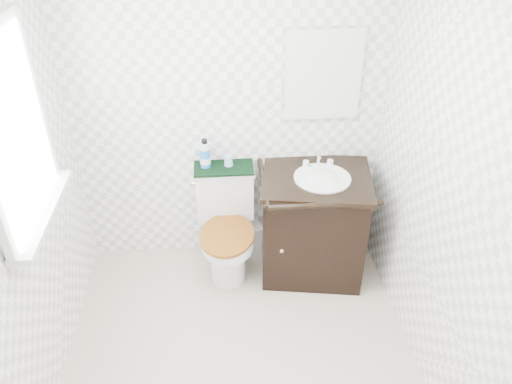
{
  "coord_description": "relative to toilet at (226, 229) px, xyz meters",
  "views": [
    {
      "loc": [
        -0.08,
        -2.0,
        2.63
      ],
      "look_at": [
        0.15,
        0.75,
        0.82
      ],
      "focal_mm": 35.0,
      "sensor_mm": 36.0,
      "label": 1
    }
  ],
  "objects": [
    {
      "name": "towel",
      "position": [
        0.0,
        0.12,
        0.46
      ],
      "size": [
        0.43,
        0.22,
        0.02
      ],
      "primitive_type": "cube",
      "color": "black",
      "rests_on": "toilet"
    },
    {
      "name": "floor",
      "position": [
        0.05,
        -0.97,
        -0.35
      ],
      "size": [
        2.4,
        2.4,
        0.0
      ],
      "primitive_type": "plane",
      "color": "#B0A28E",
      "rests_on": "ground"
    },
    {
      "name": "wall_left",
      "position": [
        -1.05,
        -0.97,
        0.85
      ],
      "size": [
        0.0,
        2.4,
        2.4
      ],
      "primitive_type": "plane",
      "rotation": [
        1.57,
        0.0,
        1.57
      ],
      "color": "white",
      "rests_on": "ground"
    },
    {
      "name": "vanity",
      "position": [
        0.64,
        -0.06,
        0.08
      ],
      "size": [
        0.84,
        0.75,
        0.92
      ],
      "color": "black",
      "rests_on": "floor"
    },
    {
      "name": "mouthwash_bottle",
      "position": [
        -0.13,
        0.14,
        0.57
      ],
      "size": [
        0.08,
        0.08,
        0.22
      ],
      "color": "blue",
      "rests_on": "towel"
    },
    {
      "name": "cup",
      "position": [
        0.04,
        0.14,
        0.51
      ],
      "size": [
        0.06,
        0.06,
        0.08
      ],
      "primitive_type": "cone",
      "color": "#7EB1CF",
      "rests_on": "towel"
    },
    {
      "name": "mirror",
      "position": [
        0.69,
        0.21,
        1.1
      ],
      "size": [
        0.5,
        0.02,
        0.6
      ],
      "primitive_type": "cube",
      "color": "silver",
      "rests_on": "wall_back"
    },
    {
      "name": "trash_bin",
      "position": [
        0.18,
        0.13,
        -0.21
      ],
      "size": [
        0.22,
        0.19,
        0.27
      ],
      "color": "white",
      "rests_on": "floor"
    },
    {
      "name": "wall_right",
      "position": [
        1.15,
        -0.97,
        0.85
      ],
      "size": [
        0.0,
        2.4,
        2.4
      ],
      "primitive_type": "plane",
      "rotation": [
        1.57,
        0.0,
        -1.57
      ],
      "color": "white",
      "rests_on": "ground"
    },
    {
      "name": "wall_back",
      "position": [
        0.05,
        0.23,
        0.85
      ],
      "size": [
        2.4,
        0.0,
        2.4
      ],
      "primitive_type": "plane",
      "rotation": [
        1.57,
        0.0,
        0.0
      ],
      "color": "white",
      "rests_on": "ground"
    },
    {
      "name": "toilet",
      "position": [
        0.0,
        0.0,
        0.0
      ],
      "size": [
        0.44,
        0.65,
        0.8
      ],
      "color": "silver",
      "rests_on": "floor"
    },
    {
      "name": "window",
      "position": [
        -1.02,
        -0.72,
        1.2
      ],
      "size": [
        0.02,
        0.7,
        0.9
      ],
      "primitive_type": "cube",
      "color": "white",
      "rests_on": "wall_left"
    },
    {
      "name": "soap_bar",
      "position": [
        0.6,
        0.07,
        0.48
      ],
      "size": [
        0.07,
        0.04,
        0.02
      ],
      "primitive_type": "ellipsoid",
      "color": "teal",
      "rests_on": "vanity"
    }
  ]
}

